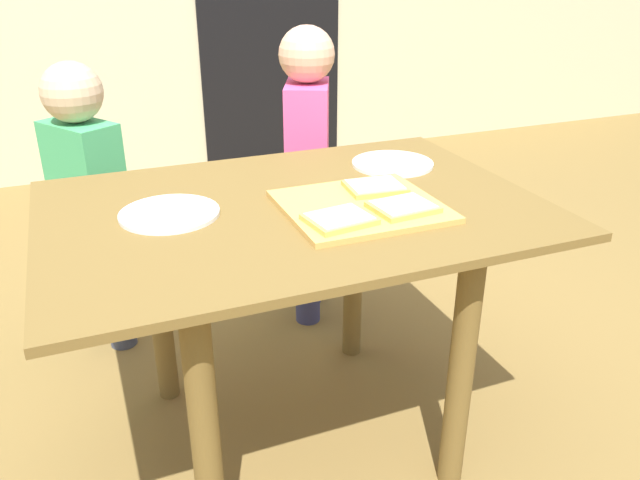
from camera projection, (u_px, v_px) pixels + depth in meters
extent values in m
plane|color=olive|center=(297.00, 432.00, 1.83)|extent=(16.00, 16.00, 0.00)
cube|color=brown|center=(293.00, 209.00, 1.54)|extent=(1.18, 0.83, 0.02)
cylinder|color=brown|center=(205.00, 439.00, 1.32)|extent=(0.06, 0.06, 0.68)
cylinder|color=brown|center=(461.00, 371.00, 1.53)|extent=(0.06, 0.06, 0.68)
cylinder|color=brown|center=(158.00, 299.00, 1.84)|extent=(0.06, 0.06, 0.68)
cylinder|color=brown|center=(353.00, 263.00, 2.05)|extent=(0.06, 0.06, 0.68)
cube|color=tan|center=(361.00, 206.00, 1.50)|extent=(0.36, 0.34, 0.01)
cube|color=gold|center=(403.00, 207.00, 1.46)|extent=(0.15, 0.13, 0.01)
cube|color=beige|center=(403.00, 204.00, 1.46)|extent=(0.14, 0.12, 0.00)
cube|color=gold|center=(375.00, 187.00, 1.59)|extent=(0.15, 0.13, 0.01)
cube|color=beige|center=(375.00, 184.00, 1.58)|extent=(0.14, 0.12, 0.00)
cube|color=gold|center=(339.00, 219.00, 1.40)|extent=(0.16, 0.14, 0.01)
cube|color=beige|center=(340.00, 216.00, 1.40)|extent=(0.14, 0.12, 0.00)
cylinder|color=white|center=(393.00, 164.00, 1.81)|extent=(0.23, 0.23, 0.01)
cylinder|color=silver|center=(170.00, 213.00, 1.47)|extent=(0.23, 0.23, 0.01)
cylinder|color=#3D4357|center=(91.00, 282.00, 2.22)|extent=(0.09, 0.09, 0.41)
cylinder|color=#3D4357|center=(117.00, 293.00, 2.15)|extent=(0.09, 0.09, 0.41)
cube|color=#3FA566|center=(86.00, 180.00, 2.02)|extent=(0.25, 0.28, 0.37)
sphere|color=tan|center=(72.00, 92.00, 1.90)|extent=(0.18, 0.18, 0.18)
cylinder|color=#393B68|center=(309.00, 248.00, 2.41)|extent=(0.09, 0.09, 0.46)
cylinder|color=#393B68|center=(307.00, 265.00, 2.28)|extent=(0.09, 0.09, 0.46)
cube|color=#E54C8C|center=(307.00, 143.00, 2.16)|extent=(0.22, 0.28, 0.41)
sphere|color=#DBA382|center=(307.00, 54.00, 2.04)|extent=(0.18, 0.18, 0.18)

